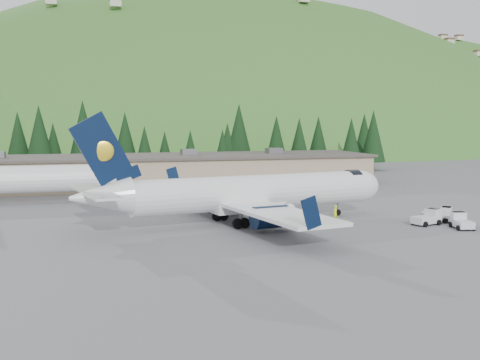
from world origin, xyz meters
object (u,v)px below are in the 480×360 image
terminal_building (159,170)px  ramp_worker (335,213)px  baggage_tug_c (461,221)px  second_airliner (24,178)px  baggage_tug_b (439,215)px  airliner (246,194)px  baggage_tug_a (428,218)px

terminal_building → ramp_worker: size_ratio=42.88×
baggage_tug_c → second_airliner: bearing=68.2°
second_airliner → baggage_tug_b: (44.19, -26.93, -2.58)m
baggage_tug_c → terminal_building: bearing=40.5°
baggage_tug_b → airliner: bearing=-152.8°
terminal_building → ramp_worker: terminal_building is taller
baggage_tug_a → baggage_tug_c: (2.03, -2.76, -0.04)m
second_airliner → terminal_building: bearing=38.8°
airliner → baggage_tug_b: bearing=-23.3°
airliner → ramp_worker: (9.85, -0.95, -2.31)m
second_airliner → ramp_worker: second_airliner is taller
baggage_tug_a → baggage_tug_b: (2.18, 1.27, 0.01)m
second_airliner → baggage_tug_b: second_airliner is taller
baggage_tug_b → baggage_tug_c: bearing=-51.7°
second_airliner → ramp_worker: (33.75, -23.13, -2.50)m
baggage_tug_c → ramp_worker: (-10.29, 7.83, 0.12)m
airliner → second_airliner: size_ratio=1.29×
baggage_tug_a → ramp_worker: size_ratio=2.07×
airliner → baggage_tug_a: airliner is taller
ramp_worker → baggage_tug_b: bearing=132.4°
baggage_tug_b → ramp_worker: bearing=-159.6°
terminal_building → second_airliner: bearing=-141.2°
airliner → second_airliner: 32.61m
baggage_tug_a → second_airliner: bearing=129.6°
second_airliner → baggage_tug_c: second_airliner is taller
second_airliner → baggage_tug_a: bearing=-33.9°
airliner → baggage_tug_b: (20.28, -4.74, -2.39)m
baggage_tug_c → terminal_building: (-24.13, 46.96, 1.92)m
ramp_worker → baggage_tug_c: bearing=115.2°
baggage_tug_b → baggage_tug_c: size_ratio=1.06×
airliner → terminal_building: 38.39m
terminal_building → baggage_tug_b: bearing=-60.5°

